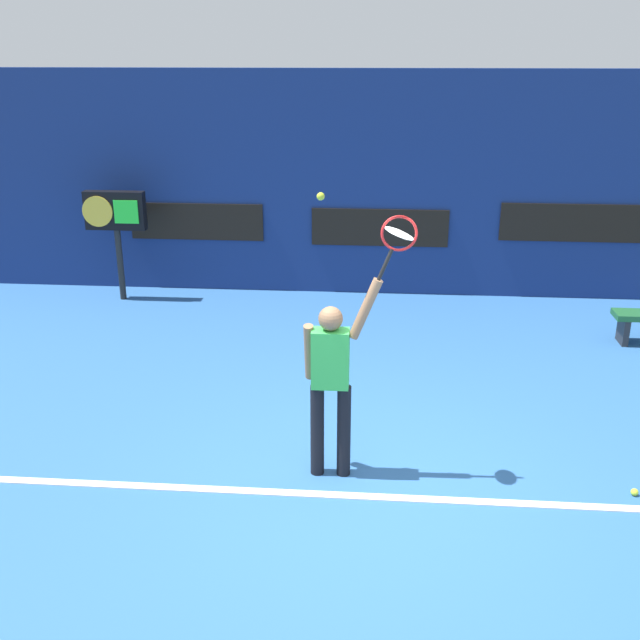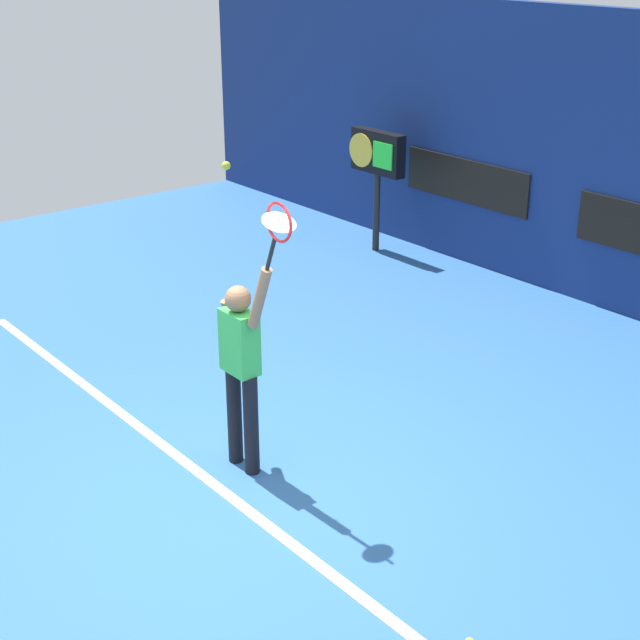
{
  "view_description": "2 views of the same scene",
  "coord_description": "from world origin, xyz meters",
  "px_view_note": "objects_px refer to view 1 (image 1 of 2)",
  "views": [
    {
      "loc": [
        -0.01,
        -5.9,
        3.83
      ],
      "look_at": [
        -0.54,
        0.57,
        1.44
      ],
      "focal_mm": 41.42,
      "sensor_mm": 36.0,
      "label": 1
    },
    {
      "loc": [
        5.5,
        -3.76,
        4.36
      ],
      "look_at": [
        -0.19,
        0.91,
        1.28
      ],
      "focal_mm": 52.5,
      "sensor_mm": 36.0,
      "label": 2
    }
  ],
  "objects_px": {
    "scoreboard_clock": "(115,216)",
    "spare_ball": "(635,492)",
    "tennis_player": "(331,377)",
    "tennis_racket": "(398,237)",
    "tennis_ball": "(321,196)"
  },
  "relations": [
    {
      "from": "tennis_racket",
      "to": "spare_ball",
      "type": "bearing_deg",
      "value": -3.85
    },
    {
      "from": "tennis_player",
      "to": "scoreboard_clock",
      "type": "distance_m",
      "value": 6.21
    },
    {
      "from": "tennis_ball",
      "to": "scoreboard_clock",
      "type": "xyz_separation_m",
      "value": [
        -3.63,
        4.97,
        -1.3
      ]
    },
    {
      "from": "tennis_player",
      "to": "spare_ball",
      "type": "xyz_separation_m",
      "value": [
        2.79,
        -0.15,
        -0.98
      ]
    },
    {
      "from": "spare_ball",
      "to": "tennis_player",
      "type": "bearing_deg",
      "value": 176.83
    },
    {
      "from": "scoreboard_clock",
      "to": "spare_ball",
      "type": "distance_m",
      "value": 8.39
    },
    {
      "from": "tennis_player",
      "to": "tennis_racket",
      "type": "height_order",
      "value": "tennis_racket"
    },
    {
      "from": "tennis_player",
      "to": "tennis_ball",
      "type": "relative_size",
      "value": 28.91
    },
    {
      "from": "tennis_ball",
      "to": "tennis_player",
      "type": "bearing_deg",
      "value": 5.69
    },
    {
      "from": "tennis_racket",
      "to": "scoreboard_clock",
      "type": "xyz_separation_m",
      "value": [
        -4.28,
        4.96,
        -0.96
      ]
    },
    {
      "from": "tennis_player",
      "to": "scoreboard_clock",
      "type": "xyz_separation_m",
      "value": [
        -3.72,
        4.96,
        0.36
      ]
    },
    {
      "from": "tennis_ball",
      "to": "spare_ball",
      "type": "distance_m",
      "value": 3.91
    },
    {
      "from": "tennis_racket",
      "to": "spare_ball",
      "type": "xyz_separation_m",
      "value": [
        2.23,
        -0.15,
        -2.3
      ]
    },
    {
      "from": "scoreboard_clock",
      "to": "spare_ball",
      "type": "xyz_separation_m",
      "value": [
        6.51,
        -5.11,
        -1.34
      ]
    },
    {
      "from": "tennis_racket",
      "to": "tennis_ball",
      "type": "distance_m",
      "value": 0.73
    }
  ]
}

